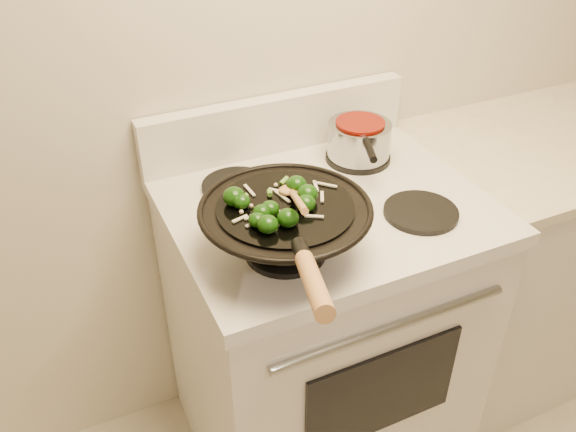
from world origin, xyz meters
name	(u,v)px	position (x,y,z in m)	size (l,w,h in m)	color
stove	(320,329)	(-0.06, 1.17, 0.47)	(0.78, 0.67, 1.08)	silver
counter_unit	(525,255)	(0.75, 1.20, 0.46)	(0.85, 0.62, 0.91)	silver
wok	(286,227)	(-0.24, 1.02, 1.00)	(0.37, 0.60, 0.22)	black
stirfry	(275,204)	(-0.27, 1.01, 1.06)	(0.26, 0.20, 0.04)	#0F3308
wooden_spoon	(295,196)	(-0.23, 0.99, 1.08)	(0.12, 0.25, 0.11)	#AD7944
saucepan	(359,139)	(0.12, 1.32, 0.98)	(0.17, 0.27, 0.10)	gray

